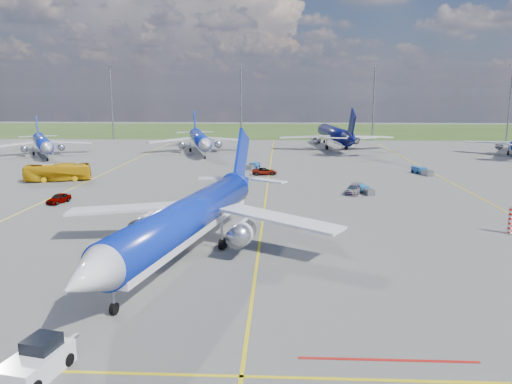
{
  "coord_description": "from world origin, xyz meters",
  "views": [
    {
      "loc": [
        1.88,
        -43.52,
        14.58
      ],
      "look_at": [
        -0.62,
        8.97,
        4.0
      ],
      "focal_mm": 35.0,
      "sensor_mm": 36.0,
      "label": 1
    }
  ],
  "objects_px": {
    "pushback_tug": "(37,361)",
    "service_car_c": "(354,189)",
    "warning_post": "(511,220)",
    "bg_jet_nw": "(44,156)",
    "bg_jet_nnw": "(200,153)",
    "apron_bus": "(58,172)",
    "baggage_tug_c": "(253,166)",
    "service_car_b": "(265,171)",
    "main_airliner": "(189,255)",
    "baggage_tug_w": "(364,190)",
    "baggage_tug_e": "(422,171)",
    "service_car_a": "(59,198)",
    "bg_jet_n": "(334,148)"
  },
  "relations": [
    {
      "from": "warning_post",
      "to": "bg_jet_nw",
      "type": "distance_m",
      "value": 100.0
    },
    {
      "from": "service_car_c",
      "to": "baggage_tug_e",
      "type": "xyz_separation_m",
      "value": [
        14.85,
        18.37,
        -0.12
      ]
    },
    {
      "from": "apron_bus",
      "to": "baggage_tug_e",
      "type": "xyz_separation_m",
      "value": [
        62.46,
        10.05,
        -0.93
      ]
    },
    {
      "from": "service_car_a",
      "to": "service_car_c",
      "type": "distance_m",
      "value": 41.0
    },
    {
      "from": "bg_jet_nnw",
      "to": "apron_bus",
      "type": "xyz_separation_m",
      "value": [
        -17.44,
        -40.21,
        1.47
      ]
    },
    {
      "from": "apron_bus",
      "to": "baggage_tug_e",
      "type": "distance_m",
      "value": 63.27
    },
    {
      "from": "baggage_tug_c",
      "to": "baggage_tug_e",
      "type": "distance_m",
      "value": 31.24
    },
    {
      "from": "baggage_tug_w",
      "to": "baggage_tug_c",
      "type": "xyz_separation_m",
      "value": [
        -17.59,
        22.99,
        0.02
      ]
    },
    {
      "from": "baggage_tug_w",
      "to": "bg_jet_nnw",
      "type": "bearing_deg",
      "value": 108.41
    },
    {
      "from": "pushback_tug",
      "to": "service_car_b",
      "type": "bearing_deg",
      "value": 93.24
    },
    {
      "from": "bg_jet_n",
      "to": "apron_bus",
      "type": "relative_size",
      "value": 3.87
    },
    {
      "from": "baggage_tug_c",
      "to": "service_car_c",
      "type": "bearing_deg",
      "value": -38.01
    },
    {
      "from": "main_airliner",
      "to": "bg_jet_nnw",
      "type": "bearing_deg",
      "value": 110.76
    },
    {
      "from": "pushback_tug",
      "to": "service_car_a",
      "type": "distance_m",
      "value": 43.79
    },
    {
      "from": "bg_jet_nnw",
      "to": "baggage_tug_e",
      "type": "distance_m",
      "value": 54.19
    },
    {
      "from": "pushback_tug",
      "to": "service_car_c",
      "type": "relative_size",
      "value": 1.25
    },
    {
      "from": "bg_jet_n",
      "to": "main_airliner",
      "type": "distance_m",
      "value": 91.15
    },
    {
      "from": "main_airliner",
      "to": "baggage_tug_e",
      "type": "xyz_separation_m",
      "value": [
        33.8,
        47.04,
        0.54
      ]
    },
    {
      "from": "apron_bus",
      "to": "baggage_tug_w",
      "type": "bearing_deg",
      "value": -114.89
    },
    {
      "from": "pushback_tug",
      "to": "bg_jet_nnw",
      "type": "bearing_deg",
      "value": 105.92
    },
    {
      "from": "service_car_a",
      "to": "main_airliner",
      "type": "bearing_deg",
      "value": -29.92
    },
    {
      "from": "bg_jet_n",
      "to": "baggage_tug_w",
      "type": "height_order",
      "value": "bg_jet_n"
    },
    {
      "from": "main_airliner",
      "to": "baggage_tug_c",
      "type": "height_order",
      "value": "main_airliner"
    },
    {
      "from": "warning_post",
      "to": "baggage_tug_c",
      "type": "bearing_deg",
      "value": 123.61
    },
    {
      "from": "warning_post",
      "to": "pushback_tug",
      "type": "height_order",
      "value": "warning_post"
    },
    {
      "from": "baggage_tug_w",
      "to": "main_airliner",
      "type": "bearing_deg",
      "value": -140.27
    },
    {
      "from": "apron_bus",
      "to": "service_car_b",
      "type": "xyz_separation_m",
      "value": [
        34.14,
        7.98,
        -0.85
      ]
    },
    {
      "from": "bg_jet_n",
      "to": "main_airliner",
      "type": "height_order",
      "value": "bg_jet_n"
    },
    {
      "from": "service_car_c",
      "to": "bg_jet_n",
      "type": "bearing_deg",
      "value": 107.03
    },
    {
      "from": "service_car_b",
      "to": "warning_post",
      "type": "bearing_deg",
      "value": -151.66
    },
    {
      "from": "bg_jet_nnw",
      "to": "baggage_tug_c",
      "type": "relative_size",
      "value": 7.46
    },
    {
      "from": "pushback_tug",
      "to": "service_car_a",
      "type": "relative_size",
      "value": 1.49
    },
    {
      "from": "bg_jet_nnw",
      "to": "service_car_b",
      "type": "relative_size",
      "value": 7.96
    },
    {
      "from": "bg_jet_nnw",
      "to": "service_car_c",
      "type": "distance_m",
      "value": 57.15
    },
    {
      "from": "bg_jet_nnw",
      "to": "service_car_b",
      "type": "distance_m",
      "value": 36.31
    },
    {
      "from": "main_airliner",
      "to": "apron_bus",
      "type": "height_order",
      "value": "main_airliner"
    },
    {
      "from": "main_airliner",
      "to": "baggage_tug_w",
      "type": "bearing_deg",
      "value": 67.52
    },
    {
      "from": "baggage_tug_e",
      "to": "service_car_b",
      "type": "bearing_deg",
      "value": 167.13
    },
    {
      "from": "pushback_tug",
      "to": "service_car_b",
      "type": "xyz_separation_m",
      "value": [
        9.88,
        64.83,
        -0.14
      ]
    },
    {
      "from": "apron_bus",
      "to": "baggage_tug_w",
      "type": "xyz_separation_m",
      "value": [
        49.28,
        -7.51,
        -1.0
      ]
    },
    {
      "from": "warning_post",
      "to": "baggage_tug_c",
      "type": "height_order",
      "value": "warning_post"
    },
    {
      "from": "apron_bus",
      "to": "baggage_tug_c",
      "type": "relative_size",
      "value": 2.21
    },
    {
      "from": "bg_jet_nw",
      "to": "baggage_tug_w",
      "type": "relative_size",
      "value": 6.93
    },
    {
      "from": "bg_jet_nnw",
      "to": "baggage_tug_c",
      "type": "height_order",
      "value": "bg_jet_nnw"
    },
    {
      "from": "service_car_c",
      "to": "baggage_tug_w",
      "type": "height_order",
      "value": "service_car_c"
    },
    {
      "from": "main_airliner",
      "to": "baggage_tug_e",
      "type": "bearing_deg",
      "value": 66.8
    },
    {
      "from": "warning_post",
      "to": "pushback_tug",
      "type": "distance_m",
      "value": 46.35
    },
    {
      "from": "bg_jet_nw",
      "to": "main_airliner",
      "type": "bearing_deg",
      "value": -86.06
    },
    {
      "from": "service_car_a",
      "to": "warning_post",
      "type": "bearing_deg",
      "value": 1.44
    },
    {
      "from": "pushback_tug",
      "to": "service_car_a",
      "type": "height_order",
      "value": "pushback_tug"
    }
  ]
}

